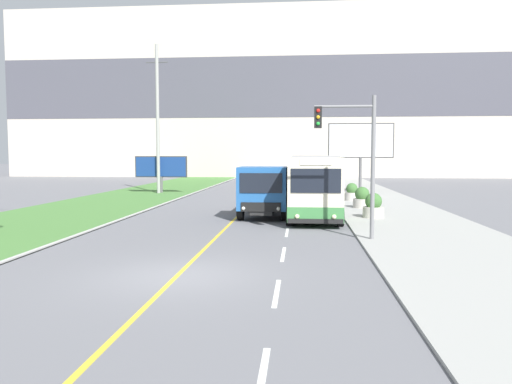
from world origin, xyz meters
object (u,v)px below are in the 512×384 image
utility_pole_far (158,119)px  billboard_small (161,168)px  traffic_light_mast (355,148)px  billboard_large (361,142)px  planter_round_near (373,207)px  city_bus (314,188)px  planter_round_second (362,199)px  dump_truck (264,192)px  planter_round_third (352,193)px

utility_pole_far → billboard_small: 4.10m
traffic_light_mast → billboard_small: traffic_light_mast is taller
billboard_large → planter_round_near: (-1.26, -16.34, -3.64)m
city_bus → utility_pole_far: size_ratio=0.44×
utility_pole_far → traffic_light_mast: 26.13m
planter_round_near → planter_round_second: planter_round_second is taller
city_bus → traffic_light_mast: size_ratio=0.99×
city_bus → billboard_large: size_ratio=0.92×
billboard_small → planter_round_second: 19.23m
utility_pole_far → billboard_large: (16.81, 0.88, -1.96)m
planter_round_second → city_bus: bearing=-117.0°
dump_truck → planter_round_second: (5.56, 4.54, -0.69)m
dump_truck → utility_pole_far: utility_pole_far is taller
city_bus → traffic_light_mast: traffic_light_mast is taller
dump_truck → billboard_small: bearing=122.1°
planter_round_third → billboard_large: bearing=78.7°
utility_pole_far → planter_round_near: size_ratio=9.85×
city_bus → billboard_large: 18.28m
dump_truck → billboard_small: (-9.93, 15.84, 0.84)m
billboard_small → planter_round_third: billboard_small is taller
planter_round_near → billboard_small: bearing=134.0°
traffic_light_mast → billboard_small: size_ratio=1.22×
utility_pole_far → billboard_large: utility_pole_far is taller
city_bus → billboard_large: bearing=76.3°
dump_truck → traffic_light_mast: bearing=-59.8°
planter_round_second → billboard_large: bearing=83.9°
billboard_large → billboard_small: bearing=-178.9°
dump_truck → billboard_large: (6.81, 16.16, 2.94)m
utility_pole_far → billboard_large: size_ratio=2.11×
traffic_light_mast → billboard_large: size_ratio=0.93×
planter_round_second → traffic_light_mast: bearing=-98.5°
billboard_large → utility_pole_far: bearing=-177.0°
city_bus → billboard_small: city_bus is taller
city_bus → planter_round_near: bearing=22.2°
planter_round_near → planter_round_second: (0.01, 4.72, 0.00)m
city_bus → billboard_large: (4.28, 17.57, 2.65)m
city_bus → planter_round_near: (3.02, 1.23, -0.99)m
billboard_large → planter_round_second: (-1.25, -11.62, -3.63)m
dump_truck → traffic_light_mast: size_ratio=1.27×
dump_truck → planter_round_third: 10.75m
billboard_small → planter_round_near: (15.48, -16.02, -1.53)m
billboard_large → planter_round_near: size_ratio=4.66×
utility_pole_far → planter_round_third: bearing=-21.3°
billboard_large → billboard_small: size_ratio=1.31×
city_bus → dump_truck: (-2.53, 1.41, -0.30)m
city_bus → utility_pole_far: bearing=126.9°
city_bus → dump_truck: size_ratio=0.77×
dump_truck → planter_round_third: size_ratio=5.69×
city_bus → planter_round_third: (2.90, 10.67, -1.00)m
billboard_small → planter_round_second: size_ratio=3.54×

